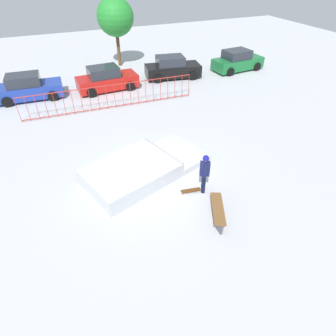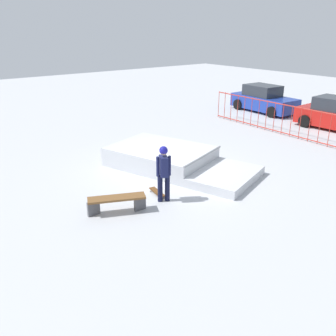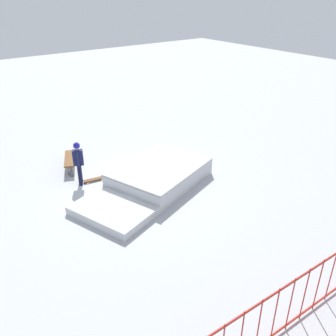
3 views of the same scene
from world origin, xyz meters
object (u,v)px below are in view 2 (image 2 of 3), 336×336
skate_ramp (171,160)px  skateboard (157,192)px  skater (164,170)px  parked_car_blue (264,100)px  park_bench (117,201)px

skate_ramp → skateboard: 2.39m
skate_ramp → skater: skater is taller
skater → parked_car_blue: size_ratio=0.41×
park_bench → skateboard: bearing=99.5°
skate_ramp → skateboard: size_ratio=7.23×
skate_ramp → parked_car_blue: size_ratio=1.42×
skate_ramp → skateboard: bearing=-67.5°
skateboard → parked_car_blue: (-5.67, 12.28, 0.65)m
skater → skateboard: size_ratio=2.10×
park_bench → parked_car_blue: bearing=113.2°
skateboard → park_bench: size_ratio=0.51×
parked_car_blue → park_bench: bearing=-63.8°
skate_ramp → park_bench: (1.83, -3.39, 0.04)m
skater → park_bench: bearing=107.5°
skateboard → skater: bearing=176.3°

